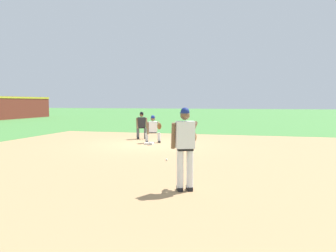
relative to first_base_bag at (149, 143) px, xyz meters
name	(u,v)px	position (x,y,z in m)	size (l,w,h in m)	color
ground_plane	(149,144)	(0.00, 0.00, -0.04)	(160.00, 160.00, 0.00)	#47843D
infield_dirt_patch	(161,159)	(-3.72, -1.61, -0.04)	(18.00, 18.00, 0.01)	tan
first_base_bag	(149,143)	(0.00, 0.00, 0.00)	(0.38, 0.38, 0.09)	white
baseball	(167,160)	(-3.92, -1.87, -0.01)	(0.07, 0.07, 0.07)	white
pitcher	(185,144)	(-7.40, -3.21, 1.01)	(0.82, 0.60, 1.86)	black
first_baseman	(153,128)	(0.55, -0.04, 0.69)	(0.85, 0.96, 1.34)	black
umpire	(142,124)	(2.06, 1.08, 0.75)	(0.60, 0.67, 1.46)	black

